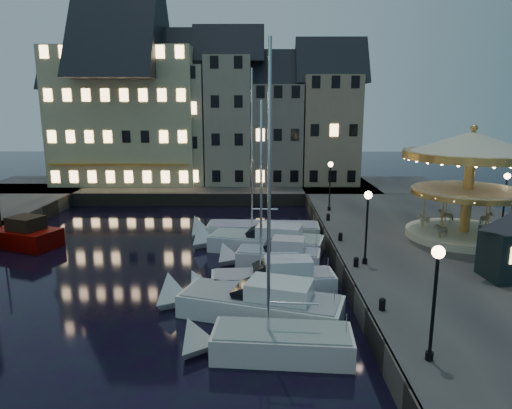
{
  "coord_description": "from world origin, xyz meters",
  "views": [
    {
      "loc": [
        1.24,
        -23.52,
        9.99
      ],
      "look_at": [
        1.0,
        8.0,
        3.2
      ],
      "focal_mm": 32.0,
      "sensor_mm": 36.0,
      "label": 1
    }
  ],
  "objects_px": {
    "bollard_a": "(382,303)",
    "ticket_kiosk": "(510,234)",
    "motorboat_b": "(253,304)",
    "streetlamp_c": "(330,179)",
    "streetlamp_d": "(505,194)",
    "bollard_d": "(328,217)",
    "streetlamp_a": "(435,287)",
    "red_fishing_boat": "(14,236)",
    "motorboat_d": "(272,257)",
    "motorboat_f": "(256,231)",
    "bollard_b": "(356,261)",
    "motorboat_a": "(268,343)",
    "motorboat_e": "(260,242)",
    "bollard_c": "(340,236)",
    "motorboat_c": "(266,281)",
    "carousel": "(471,164)",
    "streetlamp_b": "(367,217)"
  },
  "relations": [
    {
      "from": "streetlamp_b",
      "to": "bollard_a",
      "type": "relative_size",
      "value": 7.32
    },
    {
      "from": "bollard_b",
      "to": "red_fishing_boat",
      "type": "xyz_separation_m",
      "value": [
        -23.44,
        8.13,
        -0.9
      ]
    },
    {
      "from": "carousel",
      "to": "bollard_c",
      "type": "bearing_deg",
      "value": -174.91
    },
    {
      "from": "streetlamp_b",
      "to": "bollard_c",
      "type": "relative_size",
      "value": 7.32
    },
    {
      "from": "carousel",
      "to": "motorboat_c",
      "type": "bearing_deg",
      "value": -154.55
    },
    {
      "from": "bollard_d",
      "to": "motorboat_d",
      "type": "height_order",
      "value": "motorboat_d"
    },
    {
      "from": "streetlamp_c",
      "to": "motorboat_b",
      "type": "distance_m",
      "value": 18.88
    },
    {
      "from": "motorboat_b",
      "to": "motorboat_f",
      "type": "xyz_separation_m",
      "value": [
        0.03,
        13.52,
        -0.12
      ]
    },
    {
      "from": "bollard_a",
      "to": "red_fishing_boat",
      "type": "distance_m",
      "value": 27.13
    },
    {
      "from": "motorboat_c",
      "to": "ticket_kiosk",
      "type": "bearing_deg",
      "value": -4.94
    },
    {
      "from": "bollard_b",
      "to": "motorboat_b",
      "type": "xyz_separation_m",
      "value": [
        -5.68,
        -3.48,
        -0.96
      ]
    },
    {
      "from": "motorboat_a",
      "to": "streetlamp_c",
      "type": "bearing_deg",
      "value": 75.1
    },
    {
      "from": "bollard_b",
      "to": "bollard_a",
      "type": "bearing_deg",
      "value": -90.0
    },
    {
      "from": "streetlamp_c",
      "to": "bollard_c",
      "type": "bearing_deg",
      "value": -93.81
    },
    {
      "from": "streetlamp_a",
      "to": "bollard_c",
      "type": "bearing_deg",
      "value": 92.37
    },
    {
      "from": "bollard_a",
      "to": "motorboat_f",
      "type": "relative_size",
      "value": 0.04
    },
    {
      "from": "bollard_d",
      "to": "motorboat_c",
      "type": "bearing_deg",
      "value": -114.21
    },
    {
      "from": "bollard_a",
      "to": "motorboat_e",
      "type": "bearing_deg",
      "value": 113.23
    },
    {
      "from": "bollard_c",
      "to": "red_fishing_boat",
      "type": "distance_m",
      "value": 23.66
    },
    {
      "from": "streetlamp_c",
      "to": "streetlamp_d",
      "type": "height_order",
      "value": "same"
    },
    {
      "from": "carousel",
      "to": "streetlamp_a",
      "type": "bearing_deg",
      "value": -117.26
    },
    {
      "from": "motorboat_b",
      "to": "ticket_kiosk",
      "type": "distance_m",
      "value": 13.49
    },
    {
      "from": "streetlamp_b",
      "to": "bollard_a",
      "type": "xyz_separation_m",
      "value": [
        -0.6,
        -6.0,
        -2.41
      ]
    },
    {
      "from": "red_fishing_boat",
      "to": "bollard_d",
      "type": "bearing_deg",
      "value": 5.78
    },
    {
      "from": "streetlamp_a",
      "to": "motorboat_a",
      "type": "distance_m",
      "value": 7.03
    },
    {
      "from": "streetlamp_d",
      "to": "motorboat_e",
      "type": "distance_m",
      "value": 17.52
    },
    {
      "from": "bollard_c",
      "to": "motorboat_e",
      "type": "relative_size",
      "value": 0.06
    },
    {
      "from": "streetlamp_a",
      "to": "motorboat_e",
      "type": "distance_m",
      "value": 17.65
    },
    {
      "from": "streetlamp_c",
      "to": "bollard_d",
      "type": "bearing_deg",
      "value": -99.73
    },
    {
      "from": "motorboat_c",
      "to": "motorboat_e",
      "type": "distance_m",
      "value": 7.46
    },
    {
      "from": "red_fishing_boat",
      "to": "ticket_kiosk",
      "type": "height_order",
      "value": "red_fishing_boat"
    },
    {
      "from": "streetlamp_a",
      "to": "red_fishing_boat",
      "type": "distance_m",
      "value": 29.99
    },
    {
      "from": "motorboat_b",
      "to": "motorboat_c",
      "type": "relative_size",
      "value": 0.86
    },
    {
      "from": "bollard_d",
      "to": "motorboat_c",
      "type": "distance_m",
      "value": 12.27
    },
    {
      "from": "motorboat_a",
      "to": "motorboat_c",
      "type": "relative_size",
      "value": 1.09
    },
    {
      "from": "red_fishing_boat",
      "to": "ticket_kiosk",
      "type": "xyz_separation_m",
      "value": [
        30.77,
        -9.85,
        3.0
      ]
    },
    {
      "from": "bollard_a",
      "to": "ticket_kiosk",
      "type": "distance_m",
      "value": 8.51
    },
    {
      "from": "motorboat_e",
      "to": "carousel",
      "type": "bearing_deg",
      "value": -4.36
    },
    {
      "from": "streetlamp_b",
      "to": "bollard_c",
      "type": "xyz_separation_m",
      "value": [
        -0.6,
        4.5,
        -2.41
      ]
    },
    {
      "from": "ticket_kiosk",
      "to": "motorboat_d",
      "type": "bearing_deg",
      "value": 156.33
    },
    {
      "from": "streetlamp_d",
      "to": "bollard_b",
      "type": "xyz_separation_m",
      "value": [
        -11.9,
        -7.5,
        -2.41
      ]
    },
    {
      "from": "streetlamp_a",
      "to": "bollard_d",
      "type": "height_order",
      "value": "streetlamp_a"
    },
    {
      "from": "motorboat_f",
      "to": "red_fishing_boat",
      "type": "height_order",
      "value": "motorboat_f"
    },
    {
      "from": "motorboat_e",
      "to": "ticket_kiosk",
      "type": "relative_size",
      "value": 2.23
    },
    {
      "from": "streetlamp_c",
      "to": "bollard_d",
      "type": "height_order",
      "value": "streetlamp_c"
    },
    {
      "from": "bollard_a",
      "to": "ticket_kiosk",
      "type": "bearing_deg",
      "value": 27.22
    },
    {
      "from": "motorboat_a",
      "to": "motorboat_c",
      "type": "distance_m",
      "value": 6.39
    },
    {
      "from": "motorboat_b",
      "to": "carousel",
      "type": "relative_size",
      "value": 1.02
    },
    {
      "from": "streetlamp_d",
      "to": "bollard_d",
      "type": "height_order",
      "value": "streetlamp_d"
    },
    {
      "from": "streetlamp_c",
      "to": "streetlamp_d",
      "type": "distance_m",
      "value": 13.04
    }
  ]
}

